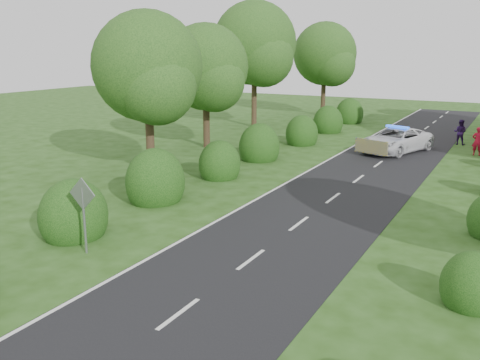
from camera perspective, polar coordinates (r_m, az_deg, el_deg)
The scene contains 12 objects.
ground at distance 13.92m, azimuth -6.57°, elevation -14.07°, with size 120.00×120.00×0.00m, color #234310.
road at distance 26.82m, azimuth 11.93°, elevation -0.36°, with size 6.00×70.00×0.02m, color black.
road_markings at distance 25.40m, azimuth 7.14°, elevation -0.93°, with size 4.96×70.00×0.01m.
hedgerow_left at distance 26.28m, azimuth -3.84°, elevation 1.28°, with size 2.75×50.41×3.00m.
tree_left_a at distance 27.65m, azimuth -9.63°, elevation 11.37°, with size 5.74×5.60×8.38m.
tree_left_b at distance 35.10m, azimuth -3.46°, elevation 11.58°, with size 5.74×5.60×8.07m.
tree_left_c at distance 44.50m, azimuth 1.81°, elevation 14.03°, with size 6.97×6.80×10.22m.
tree_left_d at distance 52.80m, azimuth 9.24°, elevation 12.89°, with size 6.15×6.00×8.89m.
road_sign at distance 17.75m, azimuth -16.39°, elevation -2.51°, with size 1.06×0.08×2.53m.
police_van at distance 35.41m, azimuth 16.34°, elevation 4.10°, with size 4.23×6.05×1.68m.
pedestrian_red at distance 36.02m, azimuth 24.01°, elevation 3.79°, with size 0.65×0.42×1.77m, color #AD0E26.
pedestrian_purple at distance 39.60m, azimuth 22.42°, elevation 4.74°, with size 0.84×0.65×1.72m, color #2E154E.
Camera 1 is at (7.12, -10.02, 6.54)m, focal length 40.00 mm.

